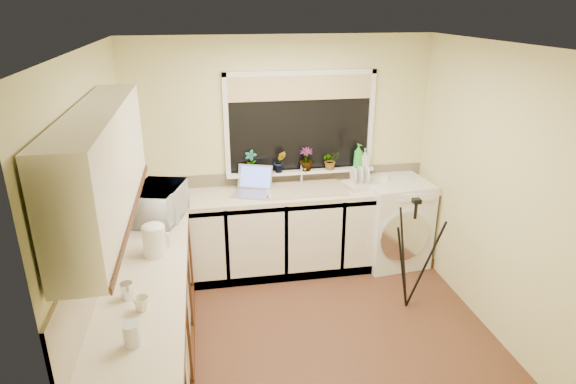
{
  "coord_description": "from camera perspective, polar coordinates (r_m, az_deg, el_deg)",
  "views": [
    {
      "loc": [
        -0.82,
        -3.49,
        2.73
      ],
      "look_at": [
        -0.1,
        0.55,
        1.15
      ],
      "focal_mm": 30.59,
      "sensor_mm": 36.0,
      "label": 1
    }
  ],
  "objects": [
    {
      "name": "plant_b",
      "position": [
        5.19,
        -0.95,
        3.54
      ],
      "size": [
        0.13,
        0.11,
        0.24
      ],
      "primitive_type": "imported",
      "rotation": [
        0.0,
        0.0,
        -0.04
      ],
      "color": "#999999",
      "rests_on": "windowsill"
    },
    {
      "name": "cup_left",
      "position": [
        3.33,
        -16.67,
        -12.35
      ],
      "size": [
        0.12,
        0.12,
        0.09
      ],
      "primitive_type": "imported",
      "rotation": [
        0.0,
        0.0,
        0.17
      ],
      "color": "beige",
      "rests_on": "worktop_left"
    },
    {
      "name": "wall_right",
      "position": [
        4.51,
        23.09,
        -0.22
      ],
      "size": [
        0.0,
        3.0,
        3.0
      ],
      "primitive_type": "plane",
      "rotation": [
        1.57,
        0.0,
        -1.57
      ],
      "color": "beige",
      "rests_on": "ground"
    },
    {
      "name": "plant_d",
      "position": [
        5.31,
        4.97,
        3.69
      ],
      "size": [
        0.2,
        0.18,
        0.2
      ],
      "primitive_type": "imported",
      "rotation": [
        0.0,
        0.0,
        0.15
      ],
      "color": "#999999",
      "rests_on": "windowsill"
    },
    {
      "name": "upper_cabinet",
      "position": [
        3.24,
        -20.75,
        2.94
      ],
      "size": [
        0.28,
        1.9,
        0.7
      ],
      "primitive_type": "cube",
      "color": "silver",
      "rests_on": "wall_left"
    },
    {
      "name": "base_cabinet_back",
      "position": [
        5.25,
        -3.72,
        -4.98
      ],
      "size": [
        2.55,
        0.6,
        0.86
      ],
      "primitive_type": "cube",
      "color": "silver",
      "rests_on": "floor"
    },
    {
      "name": "soap_bottle_green",
      "position": [
        5.38,
        8.16,
        4.16
      ],
      "size": [
        0.13,
        0.13,
        0.27
      ],
      "primitive_type": "imported",
      "rotation": [
        0.0,
        0.0,
        0.37
      ],
      "color": "green",
      "rests_on": "windowsill"
    },
    {
      "name": "base_cabinet_left",
      "position": [
        3.96,
        -15.71,
        -15.36
      ],
      "size": [
        0.54,
        2.4,
        0.86
      ],
      "primitive_type": "cube",
      "color": "silver",
      "rests_on": "floor"
    },
    {
      "name": "ceiling",
      "position": [
        3.59,
        3.2,
        16.55
      ],
      "size": [
        3.2,
        3.2,
        0.0
      ],
      "primitive_type": "plane",
      "rotation": [
        3.14,
        0.0,
        0.0
      ],
      "color": "white",
      "rests_on": "ground"
    },
    {
      "name": "glass_jug",
      "position": [
        3.04,
        -17.7,
        -15.52
      ],
      "size": [
        0.1,
        0.1,
        0.14
      ],
      "primitive_type": "cylinder",
      "color": "#B8BDC4",
      "rests_on": "worktop_left"
    },
    {
      "name": "window_blind",
      "position": [
        5.12,
        1.51,
        12.01
      ],
      "size": [
        1.5,
        0.02,
        0.25
      ],
      "primitive_type": "cube",
      "color": "tan",
      "rests_on": "wall_back"
    },
    {
      "name": "cup_back",
      "position": [
        5.41,
        11.12,
        1.44
      ],
      "size": [
        0.13,
        0.13,
        0.1
      ],
      "primitive_type": "imported",
      "rotation": [
        0.0,
        0.0,
        -0.04
      ],
      "color": "white",
      "rests_on": "worktop_back"
    },
    {
      "name": "microwave",
      "position": [
        4.55,
        -14.75,
        -1.25
      ],
      "size": [
        0.52,
        0.64,
        0.31
      ],
      "primitive_type": "imported",
      "rotation": [
        0.0,
        0.0,
        1.29
      ],
      "color": "white",
      "rests_on": "worktop_left"
    },
    {
      "name": "dish_rack",
      "position": [
        5.29,
        8.46,
        0.88
      ],
      "size": [
        0.41,
        0.35,
        0.05
      ],
      "primitive_type": "cube",
      "rotation": [
        0.0,
        0.0,
        0.23
      ],
      "color": "beige",
      "rests_on": "worktop_back"
    },
    {
      "name": "wall_back",
      "position": [
        5.28,
        -0.79,
        4.49
      ],
      "size": [
        3.2,
        0.0,
        3.2
      ],
      "primitive_type": "plane",
      "rotation": [
        1.57,
        0.0,
        0.0
      ],
      "color": "beige",
      "rests_on": "ground"
    },
    {
      "name": "worktop_back",
      "position": [
        5.11,
        -0.22,
        -0.17
      ],
      "size": [
        3.2,
        0.6,
        0.04
      ],
      "primitive_type": "cube",
      "color": "beige",
      "rests_on": "base_cabinet_back"
    },
    {
      "name": "wall_front",
      "position": [
        2.63,
        10.33,
        -14.35
      ],
      "size": [
        3.2,
        0.0,
        3.2
      ],
      "primitive_type": "plane",
      "rotation": [
        -1.57,
        0.0,
        0.0
      ],
      "color": "beige",
      "rests_on": "ground"
    },
    {
      "name": "splashback_back",
      "position": [
        5.34,
        -0.75,
        1.83
      ],
      "size": [
        3.2,
        0.02,
        0.14
      ],
      "primitive_type": "cube",
      "color": "beige",
      "rests_on": "wall_back"
    },
    {
      "name": "wall_left",
      "position": [
        3.88,
        -20.91,
        -3.26
      ],
      "size": [
        0.0,
        3.0,
        3.0
      ],
      "primitive_type": "plane",
      "rotation": [
        1.57,
        0.0,
        1.57
      ],
      "color": "beige",
      "rests_on": "ground"
    },
    {
      "name": "tripod",
      "position": [
        4.72,
        14.13,
        -7.08
      ],
      "size": [
        0.72,
        0.72,
        1.11
      ],
      "primitive_type": null,
      "rotation": [
        0.0,
        0.0,
        -0.43
      ],
      "color": "black",
      "rests_on": "floor"
    },
    {
      "name": "soap_bottle_clear",
      "position": [
        5.42,
        8.92,
        3.93
      ],
      "size": [
        0.12,
        0.12,
        0.21
      ],
      "primitive_type": "imported",
      "rotation": [
        0.0,
        0.0,
        -0.29
      ],
      "color": "#999999",
      "rests_on": "windowsill"
    },
    {
      "name": "floor",
      "position": [
        4.51,
        2.54,
        -16.25
      ],
      "size": [
        3.2,
        3.2,
        0.0
      ],
      "primitive_type": "plane",
      "color": "brown",
      "rests_on": "ground"
    },
    {
      "name": "washing_machine",
      "position": [
        5.56,
        12.06,
        -3.34
      ],
      "size": [
        0.73,
        0.71,
        0.95
      ],
      "primitive_type": "cube",
      "rotation": [
        0.0,
        0.0,
        0.1
      ],
      "color": "white",
      "rests_on": "floor"
    },
    {
      "name": "kettle",
      "position": [
        3.94,
        -15.28,
        -5.52
      ],
      "size": [
        0.18,
        0.18,
        0.24
      ],
      "primitive_type": "cylinder",
      "color": "silver",
      "rests_on": "worktop_left"
    },
    {
      "name": "windowsill",
      "position": [
        5.3,
        1.48,
        2.42
      ],
      "size": [
        1.6,
        0.14,
        0.03
      ],
      "primitive_type": "cube",
      "color": "white",
      "rests_on": "wall_back"
    },
    {
      "name": "steel_jar",
      "position": [
        3.48,
        -18.22,
        -10.84
      ],
      "size": [
        0.08,
        0.08,
        0.11
      ],
      "primitive_type": "cylinder",
      "color": "silver",
      "rests_on": "worktop_left"
    },
    {
      "name": "splashback_left",
      "position": [
        3.65,
        -21.3,
        -6.6
      ],
      "size": [
        0.02,
        2.4,
        0.45
      ],
      "primitive_type": "cube",
      "color": "beige",
      "rests_on": "wall_left"
    },
    {
      "name": "faucet",
      "position": [
        5.26,
        1.59,
        2.09
      ],
      "size": [
        0.03,
        0.03,
        0.24
      ],
      "primitive_type": "cylinder",
      "color": "silver",
      "rests_on": "worktop_back"
    },
    {
      "name": "window_glass",
      "position": [
        5.21,
        1.41,
        7.98
      ],
      "size": [
        1.5,
        0.02,
        1.0
      ],
      "primitive_type": "cube",
      "color": "black",
      "rests_on": "wall_back"
    },
    {
      "name": "plant_a",
      "position": [
        5.16,
        -4.34,
        3.5
      ],
      "size": [
        0.16,
        0.14,
        0.25
      ],
      "primitive_type": "imported",
      "rotation": [
        0.0,
        0.0,
        -0.42
      ],
      "color": "#999999",
      "rests_on": "windowsill"
    },
    {
      "name": "plant_c",
      "position": [
        5.25,
        2.1,
        3.83
      ],
      "size": [
        0.17,
        0.17,
        0.25
      ],
      "primitive_type": "imported",
      "rotation": [
        0.0,
        0.0,
        -0.22
      ],
      "color": "#999999",
      "rests_on": "windowsill"
    },
    {
      "name": "sink",
      "position": [
        5.13,
        1.98,
        0.32
      ],
      "size": [
        0.82,
        0.46,
        0.03
      ],
      "primitive_type": "cube",
      "color": "tan",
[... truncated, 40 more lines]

